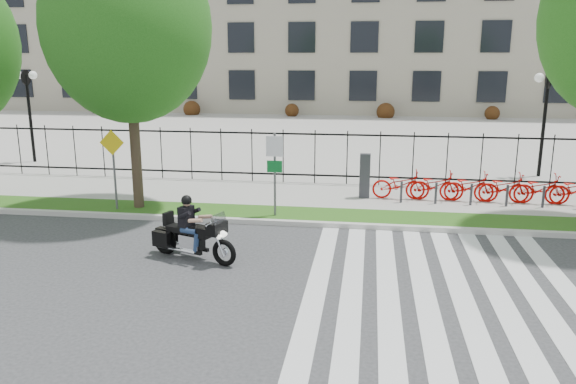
# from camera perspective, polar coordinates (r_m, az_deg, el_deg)

# --- Properties ---
(ground) EXTENTS (120.00, 120.00, 0.00)m
(ground) POSITION_cam_1_polar(r_m,az_deg,el_deg) (12.78, -6.93, -8.54)
(ground) COLOR #313234
(ground) RESTS_ON ground
(curb) EXTENTS (60.00, 0.20, 0.15)m
(curb) POSITION_cam_1_polar(r_m,az_deg,el_deg) (16.52, -3.22, -3.03)
(curb) COLOR beige
(curb) RESTS_ON ground
(grass_verge) EXTENTS (60.00, 1.50, 0.15)m
(grass_verge) POSITION_cam_1_polar(r_m,az_deg,el_deg) (17.32, -2.66, -2.23)
(grass_verge) COLOR #255615
(grass_verge) RESTS_ON ground
(sidewalk) EXTENTS (60.00, 3.50, 0.15)m
(sidewalk) POSITION_cam_1_polar(r_m,az_deg,el_deg) (19.70, -1.27, -0.27)
(sidewalk) COLOR #A9A59E
(sidewalk) RESTS_ON ground
(plaza) EXTENTS (80.00, 34.00, 0.10)m
(plaza) POSITION_cam_1_polar(r_m,az_deg,el_deg) (36.85, 3.32, 6.17)
(plaza) COLOR #A9A59E
(plaza) RESTS_ON ground
(crosswalk_stripes) EXTENTS (5.70, 8.00, 0.01)m
(crosswalk_stripes) POSITION_cam_1_polar(r_m,az_deg,el_deg) (12.47, 15.31, -9.50)
(crosswalk_stripes) COLOR silver
(crosswalk_stripes) RESTS_ON ground
(iron_fence) EXTENTS (30.00, 0.06, 2.00)m
(iron_fence) POSITION_cam_1_polar(r_m,az_deg,el_deg) (21.17, -0.49, 3.68)
(iron_fence) COLOR black
(iron_fence) RESTS_ON sidewalk
(office_building) EXTENTS (60.00, 21.90, 20.15)m
(office_building) POSITION_cam_1_polar(r_m,az_deg,el_deg) (56.65, 5.38, 18.77)
(office_building) COLOR #A29B82
(office_building) RESTS_ON ground
(lamp_post_left) EXTENTS (1.06, 0.70, 4.25)m
(lamp_post_left) POSITION_cam_1_polar(r_m,az_deg,el_deg) (27.97, -24.94, 9.09)
(lamp_post_left) COLOR black
(lamp_post_left) RESTS_ON ground
(lamp_post_right) EXTENTS (1.06, 0.70, 4.25)m
(lamp_post_right) POSITION_cam_1_polar(r_m,az_deg,el_deg) (24.42, 24.78, 8.63)
(lamp_post_right) COLOR black
(lamp_post_right) RESTS_ON ground
(street_tree_1) EXTENTS (4.96, 4.96, 8.36)m
(street_tree_1) POSITION_cam_1_polar(r_m,az_deg,el_deg) (17.89, -15.98, 15.83)
(street_tree_1) COLOR #3B2C20
(street_tree_1) RESTS_ON grass_verge
(bike_share_station) EXTENTS (8.91, 0.87, 1.50)m
(bike_share_station) POSITION_cam_1_polar(r_m,az_deg,el_deg) (19.54, 20.88, 0.42)
(bike_share_station) COLOR #2D2D33
(bike_share_station) RESTS_ON sidewalk
(sign_pole_regulatory) EXTENTS (0.50, 0.09, 2.50)m
(sign_pole_regulatory) POSITION_cam_1_polar(r_m,az_deg,el_deg) (16.50, -1.36, 2.92)
(sign_pole_regulatory) COLOR #59595B
(sign_pole_regulatory) RESTS_ON grass_verge
(sign_pole_warning) EXTENTS (0.78, 0.09, 2.49)m
(sign_pole_warning) POSITION_cam_1_polar(r_m,az_deg,el_deg) (18.04, -17.33, 3.23)
(sign_pole_warning) COLOR #59595B
(sign_pole_warning) RESTS_ON grass_verge
(motorcycle_rider) EXTENTS (2.36, 1.24, 1.91)m
(motorcycle_rider) POSITION_cam_1_polar(r_m,az_deg,el_deg) (13.73, -9.69, -4.24)
(motorcycle_rider) COLOR black
(motorcycle_rider) RESTS_ON ground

